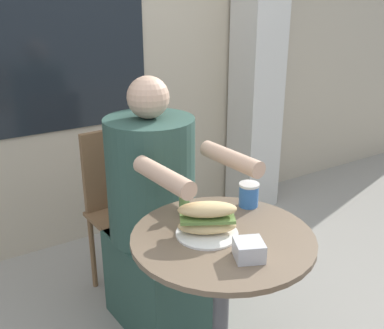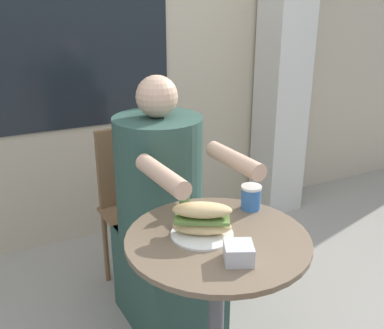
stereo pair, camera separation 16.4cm
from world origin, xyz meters
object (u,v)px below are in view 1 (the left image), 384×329
(seated_diner, at_px, (157,226))
(sandwich_on_plate, at_px, (207,220))
(cafe_table, at_px, (222,283))
(condiment_bottle, at_px, (184,199))
(diner_chair, at_px, (123,197))
(drink_cup, at_px, (249,195))

(seated_diner, height_order, sandwich_on_plate, seated_diner)
(cafe_table, bearing_deg, condiment_bottle, 96.00)
(seated_diner, height_order, condiment_bottle, seated_diner)
(sandwich_on_plate, distance_m, condiment_bottle, 0.18)
(cafe_table, xyz_separation_m, diner_chair, (0.01, 0.88, -0.00))
(diner_chair, relative_size, seated_diner, 0.73)
(condiment_bottle, bearing_deg, seated_diner, 82.15)
(sandwich_on_plate, bearing_deg, diner_chair, 86.30)
(condiment_bottle, bearing_deg, diner_chair, 87.00)
(diner_chair, distance_m, sandwich_on_plate, 0.89)
(cafe_table, distance_m, condiment_bottle, 0.34)
(diner_chair, bearing_deg, condiment_bottle, 83.41)
(diner_chair, bearing_deg, drink_cup, 102.26)
(cafe_table, height_order, sandwich_on_plate, sandwich_on_plate)
(diner_chair, bearing_deg, cafe_table, 85.63)
(cafe_table, relative_size, diner_chair, 0.83)
(sandwich_on_plate, bearing_deg, drink_cup, 20.67)
(sandwich_on_plate, distance_m, drink_cup, 0.29)
(diner_chair, xyz_separation_m, sandwich_on_plate, (-0.05, -0.85, 0.26))
(cafe_table, distance_m, seated_diner, 0.53)
(cafe_table, height_order, seated_diner, seated_diner)
(diner_chair, height_order, drink_cup, diner_chair)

